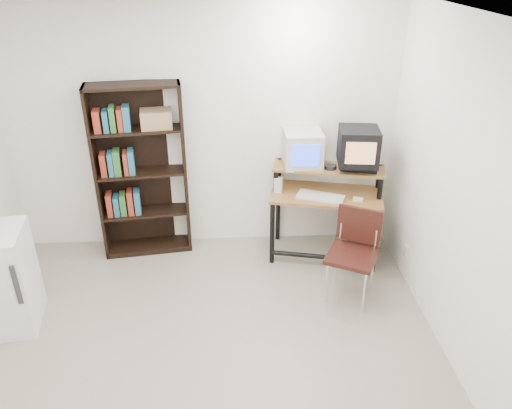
{
  "coord_description": "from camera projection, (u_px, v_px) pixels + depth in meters",
  "views": [
    {
      "loc": [
        0.27,
        -2.93,
        2.98
      ],
      "look_at": [
        0.5,
        1.1,
        0.89
      ],
      "focal_mm": 35.0,
      "sensor_mm": 36.0,
      "label": 1
    }
  ],
  "objects": [
    {
      "name": "school_chair",
      "position": [
        355.0,
        246.0,
        4.59
      ],
      "size": [
        0.58,
        0.58,
        0.86
      ],
      "rotation": [
        0.0,
        0.0,
        -0.47
      ],
      "color": "black",
      "rests_on": "floor"
    },
    {
      "name": "back_wall",
      "position": [
        203.0,
        130.0,
        5.13
      ],
      "size": [
        4.0,
        0.01,
        2.6
      ],
      "primitive_type": "cube",
      "color": "white",
      "rests_on": "floor"
    },
    {
      "name": "keyboard",
      "position": [
        320.0,
        198.0,
        5.01
      ],
      "size": [
        0.51,
        0.38,
        0.03
      ],
      "primitive_type": "cube",
      "rotation": [
        0.0,
        0.0,
        -0.41
      ],
      "color": "beige",
      "rests_on": "computer_desk"
    },
    {
      "name": "vcr",
      "position": [
        359.0,
        165.0,
        5.05
      ],
      "size": [
        0.42,
        0.35,
        0.08
      ],
      "primitive_type": "cube",
      "rotation": [
        0.0,
        0.0,
        -0.27
      ],
      "color": "black",
      "rests_on": "computer_desk"
    },
    {
      "name": "crt_monitor",
      "position": [
        303.0,
        149.0,
        5.08
      ],
      "size": [
        0.38,
        0.39,
        0.36
      ],
      "rotation": [
        0.0,
        0.0,
        0.01
      ],
      "color": "beige",
      "rests_on": "computer_desk"
    },
    {
      "name": "crt_tv",
      "position": [
        358.0,
        146.0,
        4.91
      ],
      "size": [
        0.42,
        0.42,
        0.36
      ],
      "rotation": [
        0.0,
        0.0,
        -0.12
      ],
      "color": "black",
      "rests_on": "vcr"
    },
    {
      "name": "desk_speaker",
      "position": [
        278.0,
        185.0,
        5.11
      ],
      "size": [
        0.1,
        0.1,
        0.17
      ],
      "primitive_type": "cube",
      "rotation": [
        0.0,
        0.0,
        -0.31
      ],
      "color": "beige",
      "rests_on": "computer_desk"
    },
    {
      "name": "pc_tower",
      "position": [
        361.0,
        241.0,
        5.28
      ],
      "size": [
        0.23,
        0.46,
        0.42
      ],
      "primitive_type": "cube",
      "rotation": [
        0.0,
        0.0,
        -0.07
      ],
      "color": "black",
      "rests_on": "floor"
    },
    {
      "name": "mousepad",
      "position": [
        356.0,
        202.0,
        4.96
      ],
      "size": [
        0.24,
        0.21,
        0.01
      ],
      "primitive_type": "cube",
      "rotation": [
        0.0,
        0.0,
        -0.14
      ],
      "color": "black",
      "rests_on": "computer_desk"
    },
    {
      "name": "cd_spindle",
      "position": [
        331.0,
        168.0,
        5.04
      ],
      "size": [
        0.13,
        0.13,
        0.05
      ],
      "primitive_type": "cylinder",
      "rotation": [
        0.0,
        0.0,
        -0.13
      ],
      "color": "#26262B",
      "rests_on": "computer_desk"
    },
    {
      "name": "floor",
      "position": [
        201.0,
        369.0,
        3.96
      ],
      "size": [
        4.0,
        4.0,
        0.01
      ],
      "primitive_type": "cube",
      "color": "#A39987",
      "rests_on": "ground"
    },
    {
      "name": "bookshelf",
      "position": [
        141.0,
        169.0,
        5.14
      ],
      "size": [
        0.95,
        0.43,
        1.83
      ],
      "rotation": [
        0.0,
        0.0,
        0.13
      ],
      "color": "black",
      "rests_on": "floor"
    },
    {
      "name": "wall_outlet",
      "position": [
        406.0,
        251.0,
        4.94
      ],
      "size": [
        0.02,
        0.08,
        0.12
      ],
      "primitive_type": "cube",
      "color": "beige",
      "rests_on": "right_wall"
    },
    {
      "name": "ceiling",
      "position": [
        177.0,
        24.0,
        2.76
      ],
      "size": [
        4.0,
        4.0,
        0.01
      ],
      "primitive_type": "cube",
      "color": "white",
      "rests_on": "back_wall"
    },
    {
      "name": "mouse",
      "position": [
        358.0,
        200.0,
        4.96
      ],
      "size": [
        0.11,
        0.09,
        0.03
      ],
      "primitive_type": "cube",
      "rotation": [
        0.0,
        0.0,
        -0.35
      ],
      "color": "white",
      "rests_on": "mousepad"
    },
    {
      "name": "right_wall",
      "position": [
        481.0,
        219.0,
        3.46
      ],
      "size": [
        0.01,
        4.0,
        2.6
      ],
      "primitive_type": "cube",
      "color": "white",
      "rests_on": "floor"
    },
    {
      "name": "computer_desk",
      "position": [
        326.0,
        198.0,
        5.14
      ],
      "size": [
        1.22,
        0.8,
        0.98
      ],
      "rotation": [
        0.0,
        0.0,
        -0.22
      ],
      "color": "olive",
      "rests_on": "floor"
    }
  ]
}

